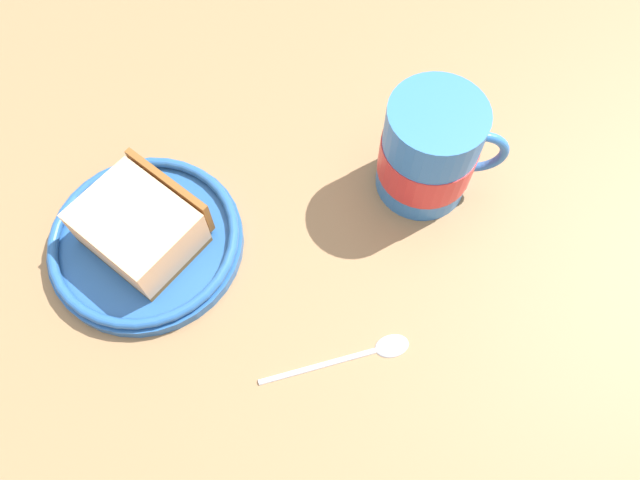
% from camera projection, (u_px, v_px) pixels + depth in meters
% --- Properties ---
extents(ground_plane, '(1.12, 1.12, 0.02)m').
position_uv_depth(ground_plane, '(237.00, 204.00, 0.58)').
color(ground_plane, '#936D47').
extents(small_plate, '(0.18, 0.18, 0.02)m').
position_uv_depth(small_plate, '(146.00, 241.00, 0.54)').
color(small_plate, '#26599E').
rests_on(small_plate, ground_plane).
extents(cake_slice, '(0.12, 0.13, 0.05)m').
position_uv_depth(cake_slice, '(140.00, 226.00, 0.52)').
color(cake_slice, brown).
rests_on(cake_slice, small_plate).
extents(tea_mug, '(0.11, 0.09, 0.11)m').
position_uv_depth(tea_mug, '(429.00, 151.00, 0.53)').
color(tea_mug, '#3372BF').
rests_on(tea_mug, ground_plane).
extents(teaspoon, '(0.13, 0.02, 0.01)m').
position_uv_depth(teaspoon, '(367.00, 352.00, 0.50)').
color(teaspoon, silver).
rests_on(teaspoon, ground_plane).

